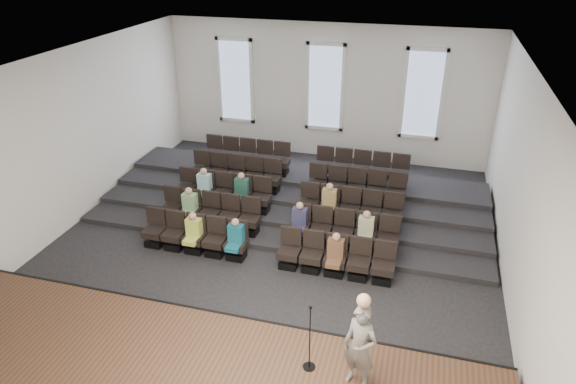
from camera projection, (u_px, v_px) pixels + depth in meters
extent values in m
plane|color=black|center=(269.00, 250.00, 14.03)|extent=(14.00, 14.00, 0.00)
cube|color=white|center=(266.00, 67.00, 11.77)|extent=(12.00, 14.00, 0.02)
cube|color=white|center=(325.00, 92.00, 18.94)|extent=(12.00, 0.04, 5.00)
cube|color=white|center=(109.00, 371.00, 6.87)|extent=(12.00, 0.04, 5.00)
cube|color=white|center=(63.00, 143.00, 14.35)|extent=(0.04, 14.00, 5.00)
cube|color=white|center=(524.00, 196.00, 11.46)|extent=(0.04, 14.00, 5.00)
cube|color=#513022|center=(187.00, 384.00, 9.54)|extent=(11.80, 3.60, 0.50)
cube|color=black|center=(223.00, 322.00, 11.06)|extent=(11.80, 0.06, 0.52)
cube|color=black|center=(292.00, 208.00, 16.00)|extent=(11.80, 4.80, 0.15)
cube|color=black|center=(296.00, 199.00, 16.42)|extent=(11.80, 3.75, 0.30)
cube|color=black|center=(300.00, 190.00, 16.83)|extent=(11.80, 2.70, 0.45)
cube|color=black|center=(304.00, 181.00, 17.25)|extent=(11.80, 1.65, 0.60)
cube|color=black|center=(155.00, 242.00, 14.22)|extent=(0.47, 0.43, 0.20)
cube|color=black|center=(154.00, 232.00, 14.08)|extent=(0.55, 0.50, 0.19)
cube|color=black|center=(156.00, 216.00, 14.08)|extent=(0.55, 0.08, 0.50)
cube|color=black|center=(175.00, 245.00, 14.08)|extent=(0.47, 0.43, 0.20)
cube|color=black|center=(174.00, 235.00, 13.94)|extent=(0.55, 0.50, 0.19)
cube|color=black|center=(176.00, 219.00, 13.93)|extent=(0.55, 0.08, 0.50)
cube|color=black|center=(195.00, 248.00, 13.93)|extent=(0.47, 0.43, 0.20)
cube|color=black|center=(194.00, 238.00, 13.79)|extent=(0.55, 0.50, 0.19)
cube|color=black|center=(196.00, 221.00, 13.79)|extent=(0.55, 0.08, 0.50)
cube|color=black|center=(216.00, 251.00, 13.79)|extent=(0.47, 0.43, 0.20)
cube|color=black|center=(215.00, 242.00, 13.65)|extent=(0.55, 0.50, 0.19)
cube|color=black|center=(217.00, 225.00, 13.65)|extent=(0.55, 0.08, 0.50)
cube|color=black|center=(237.00, 255.00, 13.65)|extent=(0.47, 0.43, 0.20)
cube|color=black|center=(236.00, 245.00, 13.51)|extent=(0.55, 0.50, 0.19)
cube|color=black|center=(238.00, 228.00, 13.50)|extent=(0.55, 0.08, 0.50)
cube|color=black|center=(289.00, 263.00, 13.30)|extent=(0.47, 0.43, 0.20)
cube|color=black|center=(289.00, 253.00, 13.16)|extent=(0.55, 0.50, 0.19)
cube|color=black|center=(291.00, 235.00, 13.15)|extent=(0.55, 0.08, 0.50)
cube|color=black|center=(311.00, 267.00, 13.15)|extent=(0.47, 0.43, 0.20)
cube|color=black|center=(312.00, 257.00, 13.01)|extent=(0.55, 0.50, 0.19)
cube|color=black|center=(314.00, 239.00, 13.01)|extent=(0.55, 0.08, 0.50)
cube|color=black|center=(334.00, 271.00, 13.01)|extent=(0.47, 0.43, 0.20)
cube|color=black|center=(335.00, 260.00, 12.87)|extent=(0.55, 0.50, 0.19)
cube|color=black|center=(337.00, 242.00, 12.87)|extent=(0.55, 0.08, 0.50)
cube|color=black|center=(358.00, 274.00, 12.87)|extent=(0.47, 0.43, 0.20)
cube|color=black|center=(359.00, 264.00, 12.73)|extent=(0.55, 0.50, 0.19)
cube|color=black|center=(361.00, 246.00, 12.72)|extent=(0.55, 0.08, 0.50)
cube|color=black|center=(382.00, 278.00, 12.72)|extent=(0.47, 0.43, 0.20)
cube|color=black|center=(383.00, 268.00, 12.58)|extent=(0.55, 0.50, 0.19)
cube|color=black|center=(385.00, 249.00, 12.58)|extent=(0.55, 0.08, 0.50)
cube|color=black|center=(172.00, 219.00, 15.06)|extent=(0.47, 0.43, 0.20)
cube|color=black|center=(171.00, 210.00, 14.92)|extent=(0.55, 0.50, 0.19)
cube|color=black|center=(173.00, 194.00, 14.91)|extent=(0.55, 0.08, 0.50)
cube|color=black|center=(191.00, 222.00, 14.91)|extent=(0.47, 0.43, 0.20)
cube|color=black|center=(190.00, 212.00, 14.77)|extent=(0.55, 0.50, 0.19)
cube|color=black|center=(192.00, 197.00, 14.77)|extent=(0.55, 0.08, 0.50)
cube|color=black|center=(210.00, 225.00, 14.77)|extent=(0.47, 0.43, 0.20)
cube|color=black|center=(209.00, 215.00, 14.63)|extent=(0.55, 0.50, 0.19)
cube|color=black|center=(211.00, 199.00, 14.63)|extent=(0.55, 0.08, 0.50)
cube|color=black|center=(230.00, 227.00, 14.63)|extent=(0.47, 0.43, 0.20)
cube|color=black|center=(229.00, 218.00, 14.49)|extent=(0.55, 0.50, 0.19)
cube|color=black|center=(231.00, 202.00, 14.48)|extent=(0.55, 0.08, 0.50)
cube|color=black|center=(249.00, 230.00, 14.48)|extent=(0.47, 0.43, 0.20)
cube|color=black|center=(249.00, 221.00, 14.34)|extent=(0.55, 0.50, 0.19)
cube|color=black|center=(251.00, 205.00, 14.34)|extent=(0.55, 0.08, 0.50)
cube|color=black|center=(299.00, 238.00, 14.13)|extent=(0.47, 0.43, 0.20)
cube|color=black|center=(299.00, 228.00, 13.99)|extent=(0.55, 0.50, 0.19)
cube|color=black|center=(301.00, 211.00, 13.99)|extent=(0.55, 0.08, 0.50)
cube|color=black|center=(320.00, 241.00, 13.99)|extent=(0.47, 0.43, 0.20)
cube|color=black|center=(321.00, 231.00, 13.85)|extent=(0.55, 0.50, 0.19)
cube|color=black|center=(323.00, 214.00, 13.85)|extent=(0.55, 0.08, 0.50)
cube|color=black|center=(342.00, 244.00, 13.85)|extent=(0.47, 0.43, 0.20)
cube|color=black|center=(343.00, 234.00, 13.71)|extent=(0.55, 0.50, 0.19)
cube|color=black|center=(345.00, 217.00, 13.70)|extent=(0.55, 0.08, 0.50)
cube|color=black|center=(364.00, 247.00, 13.70)|extent=(0.47, 0.43, 0.20)
cube|color=black|center=(365.00, 237.00, 13.56)|extent=(0.55, 0.50, 0.19)
cube|color=black|center=(367.00, 220.00, 13.56)|extent=(0.55, 0.08, 0.50)
cube|color=black|center=(387.00, 251.00, 13.56)|extent=(0.47, 0.43, 0.20)
cube|color=black|center=(388.00, 241.00, 13.42)|extent=(0.55, 0.50, 0.19)
cube|color=black|center=(390.00, 223.00, 13.41)|extent=(0.55, 0.08, 0.50)
cube|color=black|center=(188.00, 199.00, 15.89)|extent=(0.47, 0.42, 0.20)
cube|color=black|center=(187.00, 190.00, 15.75)|extent=(0.55, 0.50, 0.19)
cube|color=black|center=(188.00, 175.00, 15.75)|extent=(0.55, 0.08, 0.50)
cube|color=black|center=(205.00, 201.00, 15.75)|extent=(0.47, 0.42, 0.20)
cube|color=black|center=(205.00, 192.00, 15.61)|extent=(0.55, 0.50, 0.19)
cube|color=black|center=(206.00, 177.00, 15.60)|extent=(0.55, 0.08, 0.50)
cube|color=black|center=(224.00, 203.00, 15.60)|extent=(0.47, 0.42, 0.20)
cube|color=black|center=(223.00, 194.00, 15.46)|extent=(0.55, 0.50, 0.19)
cube|color=black|center=(225.00, 179.00, 15.46)|extent=(0.55, 0.08, 0.50)
cube|color=black|center=(242.00, 206.00, 15.46)|extent=(0.47, 0.42, 0.20)
cube|color=black|center=(242.00, 197.00, 15.32)|extent=(0.55, 0.50, 0.19)
cube|color=black|center=(244.00, 182.00, 15.32)|extent=(0.55, 0.08, 0.50)
cube|color=black|center=(261.00, 209.00, 15.32)|extent=(0.47, 0.42, 0.20)
cube|color=black|center=(261.00, 199.00, 15.18)|extent=(0.55, 0.50, 0.19)
cube|color=black|center=(263.00, 184.00, 15.17)|extent=(0.55, 0.08, 0.50)
cube|color=black|center=(308.00, 215.00, 14.97)|extent=(0.47, 0.42, 0.20)
cube|color=black|center=(308.00, 206.00, 14.83)|extent=(0.55, 0.50, 0.19)
cube|color=black|center=(310.00, 190.00, 14.82)|extent=(0.55, 0.08, 0.50)
cube|color=black|center=(328.00, 218.00, 14.82)|extent=(0.47, 0.42, 0.20)
cube|color=black|center=(329.00, 208.00, 14.68)|extent=(0.55, 0.50, 0.19)
cube|color=black|center=(331.00, 192.00, 14.68)|extent=(0.55, 0.08, 0.50)
cube|color=black|center=(349.00, 220.00, 14.68)|extent=(0.47, 0.42, 0.20)
cube|color=black|center=(349.00, 211.00, 14.54)|extent=(0.55, 0.50, 0.19)
cube|color=black|center=(351.00, 195.00, 14.54)|extent=(0.55, 0.08, 0.50)
cube|color=black|center=(370.00, 223.00, 14.54)|extent=(0.47, 0.42, 0.20)
cube|color=black|center=(371.00, 214.00, 14.40)|extent=(0.55, 0.50, 0.19)
cube|color=black|center=(373.00, 197.00, 14.39)|extent=(0.55, 0.08, 0.50)
cube|color=black|center=(391.00, 226.00, 14.39)|extent=(0.47, 0.42, 0.20)
cube|color=black|center=(392.00, 217.00, 14.25)|extent=(0.55, 0.50, 0.19)
cube|color=black|center=(394.00, 200.00, 14.25)|extent=(0.55, 0.08, 0.50)
cube|color=black|center=(201.00, 180.00, 16.73)|extent=(0.47, 0.42, 0.20)
cube|color=black|center=(200.00, 172.00, 16.59)|extent=(0.55, 0.50, 0.19)
cube|color=black|center=(202.00, 157.00, 16.58)|extent=(0.55, 0.08, 0.50)
cube|color=black|center=(218.00, 182.00, 16.58)|extent=(0.47, 0.42, 0.20)
cube|color=black|center=(218.00, 174.00, 16.44)|extent=(0.55, 0.50, 0.19)
cube|color=black|center=(219.00, 159.00, 16.44)|extent=(0.55, 0.08, 0.50)
cube|color=black|center=(236.00, 184.00, 16.44)|extent=(0.47, 0.42, 0.20)
cube|color=black|center=(235.00, 176.00, 16.30)|extent=(0.55, 0.50, 0.19)
cube|color=black|center=(237.00, 161.00, 16.30)|extent=(0.55, 0.08, 0.50)
cube|color=black|center=(253.00, 187.00, 16.30)|extent=(0.47, 0.42, 0.20)
cube|color=black|center=(253.00, 178.00, 16.16)|extent=(0.55, 0.50, 0.19)
cube|color=black|center=(255.00, 163.00, 16.15)|extent=(0.55, 0.08, 0.50)
cube|color=black|center=(271.00, 189.00, 16.15)|extent=(0.47, 0.42, 0.20)
cube|color=black|center=(271.00, 180.00, 16.01)|extent=(0.55, 0.50, 0.19)
cube|color=black|center=(273.00, 165.00, 16.01)|extent=(0.55, 0.08, 0.50)
cube|color=black|center=(316.00, 195.00, 15.80)|extent=(0.47, 0.42, 0.20)
cube|color=black|center=(316.00, 186.00, 15.66)|extent=(0.55, 0.50, 0.19)
cube|color=black|center=(318.00, 171.00, 15.66)|extent=(0.55, 0.08, 0.50)
cube|color=black|center=(335.00, 197.00, 15.66)|extent=(0.47, 0.42, 0.20)
cube|color=black|center=(336.00, 188.00, 15.52)|extent=(0.55, 0.50, 0.19)
cube|color=black|center=(338.00, 173.00, 15.52)|extent=(0.55, 0.08, 0.50)
cube|color=black|center=(355.00, 199.00, 15.52)|extent=(0.47, 0.42, 0.20)
cube|color=black|center=(356.00, 190.00, 15.38)|extent=(0.55, 0.50, 0.19)
cube|color=black|center=(357.00, 175.00, 15.37)|extent=(0.55, 0.08, 0.50)
cube|color=black|center=(375.00, 202.00, 15.37)|extent=(0.47, 0.42, 0.20)
cube|color=black|center=(376.00, 193.00, 15.23)|extent=(0.55, 0.50, 0.19)
cube|color=black|center=(378.00, 177.00, 15.23)|extent=(0.55, 0.08, 0.50)
cube|color=black|center=(395.00, 204.00, 15.23)|extent=(0.47, 0.42, 0.20)
cube|color=black|center=(396.00, 195.00, 15.09)|extent=(0.55, 0.50, 0.19)
cube|color=black|center=(398.00, 180.00, 15.08)|extent=(0.55, 0.08, 0.50)
cube|color=black|center=(214.00, 164.00, 17.56)|extent=(0.47, 0.42, 0.20)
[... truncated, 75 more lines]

